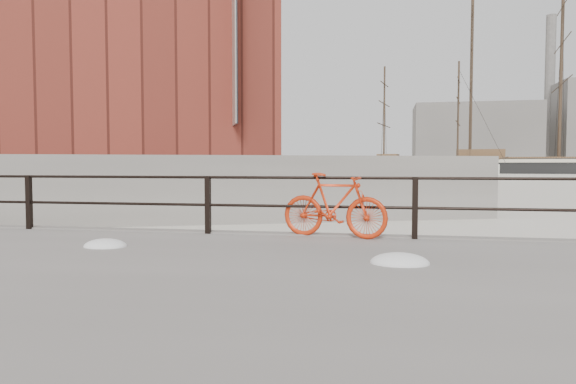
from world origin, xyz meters
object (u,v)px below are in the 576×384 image
at_px(bicycle, 334,205).
at_px(schooner_mid, 419,174).
at_px(workboat_near, 141,186).
at_px(barque_black, 558,174).
at_px(schooner_left, 198,175).
at_px(workboat_far, 97,179).

relative_size(bicycle, schooner_mid, 0.06).
height_order(bicycle, workboat_near, workboat_near).
bearing_deg(barque_black, workboat_near, -117.24).
bearing_deg(barque_black, schooner_left, -151.07).
distance_m(bicycle, schooner_left, 76.32).
bearing_deg(schooner_mid, bicycle, -83.91).
distance_m(barque_black, schooner_left, 64.98).
relative_size(schooner_left, workboat_far, 2.20).
relative_size(schooner_mid, workboat_far, 2.54).
xyz_separation_m(bicycle, schooner_mid, (6.75, 83.23, -0.88)).
relative_size(bicycle, schooner_left, 0.07).
distance_m(bicycle, workboat_near, 30.90).
xyz_separation_m(bicycle, workboat_near, (-16.53, 26.09, -0.88)).
height_order(schooner_left, workboat_near, schooner_left).
xyz_separation_m(bicycle, barque_black, (32.09, 93.05, -0.88)).
height_order(bicycle, schooner_mid, schooner_mid).
xyz_separation_m(barque_black, schooner_mid, (-25.34, -9.82, 0.00)).
xyz_separation_m(schooner_mid, workboat_near, (-23.27, -57.14, 0.00)).
bearing_deg(schooner_mid, schooner_left, -149.82).
distance_m(barque_black, schooner_mid, 27.18).
bearing_deg(barque_black, bicycle, -100.28).
xyz_separation_m(schooner_left, workboat_far, (-2.05, -26.42, 0.00)).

